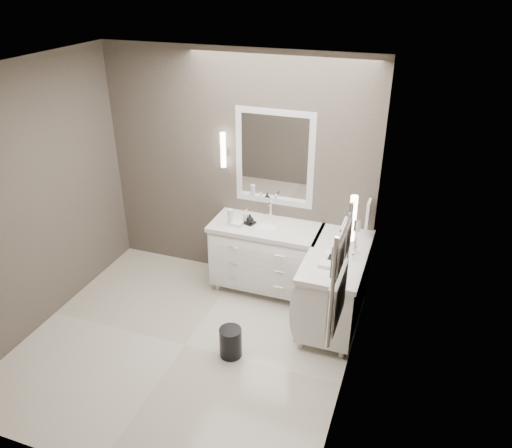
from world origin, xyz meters
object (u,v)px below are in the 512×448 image
(vanity_back, at_px, (266,253))
(vanity_right, at_px, (335,283))
(towel_ladder, at_px, (339,281))
(waste_bin, at_px, (231,342))

(vanity_back, height_order, vanity_right, same)
(vanity_back, relative_size, vanity_right, 1.00)
(vanity_right, relative_size, towel_ladder, 1.38)
(vanity_right, xyz_separation_m, waste_bin, (-0.83, -0.87, -0.33))
(vanity_right, xyz_separation_m, towel_ladder, (0.23, -1.30, 0.91))
(towel_ladder, bearing_deg, waste_bin, 157.86)
(vanity_right, relative_size, waste_bin, 3.99)
(vanity_back, distance_m, vanity_right, 0.93)
(towel_ladder, xyz_separation_m, waste_bin, (-1.06, 0.43, -1.24))
(vanity_right, distance_m, waste_bin, 1.25)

